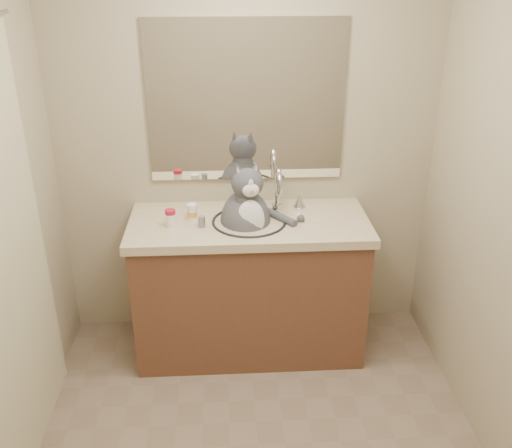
{
  "coord_description": "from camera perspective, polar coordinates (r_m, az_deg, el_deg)",
  "views": [
    {
      "loc": [
        -0.13,
        -1.91,
        2.19
      ],
      "look_at": [
        0.02,
        0.65,
        0.97
      ],
      "focal_mm": 40.0,
      "sensor_mm": 36.0,
      "label": 1
    }
  ],
  "objects": [
    {
      "name": "pill_bottle_orange",
      "position": [
        3.18,
        -6.41,
        1.16
      ],
      "size": [
        0.07,
        0.07,
        0.09
      ],
      "rotation": [
        0.0,
        0.0,
        -0.28
      ],
      "color": "white",
      "rests_on": "vanity"
    },
    {
      "name": "room",
      "position": [
        2.16,
        0.48,
        -1.99
      ],
      "size": [
        2.22,
        2.52,
        2.42
      ],
      "color": "#806B58",
      "rests_on": "ground"
    },
    {
      "name": "cat",
      "position": [
        3.15,
        -0.96,
        0.63
      ],
      "size": [
        0.45,
        0.36,
        0.56
      ],
      "rotation": [
        0.0,
        0.0,
        0.22
      ],
      "color": "#4C4C51",
      "rests_on": "vanity"
    },
    {
      "name": "mirror",
      "position": [
        3.24,
        -1.0,
        12.11
      ],
      "size": [
        1.1,
        0.02,
        0.9
      ],
      "primitive_type": "cube",
      "color": "white",
      "rests_on": "room"
    },
    {
      "name": "vanity",
      "position": [
        3.37,
        -0.66,
        -5.9
      ],
      "size": [
        1.34,
        0.59,
        1.12
      ],
      "color": "brown",
      "rests_on": "ground"
    },
    {
      "name": "grey_canister",
      "position": [
        3.1,
        -5.45,
        0.22
      ],
      "size": [
        0.05,
        0.05,
        0.06
      ],
      "rotation": [
        0.0,
        0.0,
        -0.31
      ],
      "color": "slate",
      "rests_on": "vanity"
    },
    {
      "name": "pill_bottle_redcap",
      "position": [
        3.12,
        -8.53,
        0.58
      ],
      "size": [
        0.07,
        0.07,
        0.1
      ],
      "rotation": [
        0.0,
        0.0,
        0.29
      ],
      "color": "white",
      "rests_on": "vanity"
    }
  ]
}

